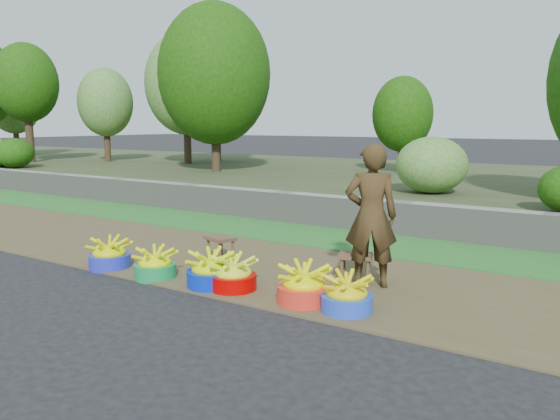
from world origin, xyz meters
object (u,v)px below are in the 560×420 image
Objects in this scene: basin_d at (233,275)px; stool_left at (220,242)px; basin_b at (155,265)px; basin_f at (347,296)px; basin_c at (211,271)px; vendor_woman at (371,216)px; stool_right at (355,260)px; basin_a at (110,255)px; basin_e at (304,286)px.

basin_d reaches higher than stool_left.
basin_b is 2.39m from basin_f.
basin_c is 1.09× the size of basin_f.
vendor_woman is (2.23, 1.03, 0.64)m from basin_b.
basin_b is at bearing -152.51° from stool_right.
stool_right is at bearing 20.39° from basin_a.
basin_a is 1.02× the size of basin_f.
vendor_woman reaches higher than stool_right.
basin_e is (2.71, 0.15, 0.01)m from basin_a.
basin_c reaches higher than basin_e.
basin_a is 1.14× the size of stool_left.
basin_f is 0.98m from stool_right.
basin_a is 3.18m from basin_f.
stool_right is at bearing 43.52° from basin_d.
basin_c reaches higher than stool_left.
vendor_woman reaches higher than basin_c.
basin_d is at bearing -136.48° from stool_right.
basin_a is 0.80m from basin_b.
basin_a is at bearing -177.25° from basin_c.
basin_b is 1.06m from basin_d.
basin_a is at bearing -135.57° from stool_left.
basin_e reaches higher than stool_right.
basin_f is 1.12× the size of stool_left.
basin_a and basin_d have the same top height.
basin_c is 0.35× the size of vendor_woman.
stool_right is 0.28× the size of vendor_woman.
basin_d reaches higher than basin_b.
basin_d is at bearing -44.61° from stool_left.
basin_e is at bearing 4.67° from basin_b.
basin_d is 0.94× the size of basin_e.
stool_right is at bearing -38.11° from vendor_woman.
basin_e is 1.22× the size of stool_right.
basin_a is 0.94× the size of basin_e.
basin_a is 1.15× the size of stool_right.
basin_e is at bearing -25.33° from stool_left.
basin_f reaches higher than stool_left.
basin_e is at bearing 179.61° from basin_f.
basin_b is 1.09× the size of stool_right.
basin_e is 1.91m from stool_left.
basin_b is 1.00m from stool_left.
basin_d is at bearing -178.54° from basin_f.
basin_b is at bearing -176.33° from basin_f.
basin_f is at bearing 72.58° from vendor_woman.
basin_c is 1.84m from vendor_woman.
stool_left is at bearing 154.67° from basin_e.
basin_b is 2.31m from stool_right.
basin_c is (1.57, 0.08, 0.01)m from basin_a.
basin_d is 0.32× the size of vendor_woman.
basin_d is (1.05, 0.12, 0.01)m from basin_b.
basin_f reaches higher than stool_right.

